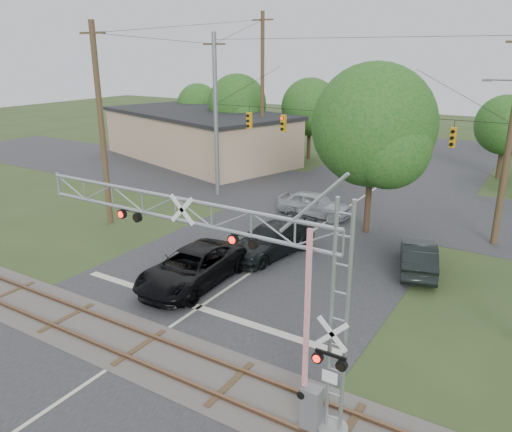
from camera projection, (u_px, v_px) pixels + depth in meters
The scene contains 14 objects.
ground at pixel (97, 377), 16.51m from camera, with size 160.00×160.00×0.00m, color #2B401D.
road_main at pixel (255, 270), 24.58m from camera, with size 14.00×90.00×0.02m, color #242426.
road_cross at pixel (358, 201), 35.88m from camera, with size 90.00×12.00×0.02m, color #242426.
railroad_track at pixel (140, 347), 18.11m from camera, with size 90.00×3.20×0.17m.
crossing_gantry at pixel (233, 269), 14.26m from camera, with size 11.23×0.89×6.95m.
traffic_signal_span at pixel (354, 129), 30.39m from camera, with size 19.34×0.36×11.50m.
pickup_black at pixel (192, 268), 22.82m from camera, with size 2.79×6.06×1.68m, color black.
car_dark at pixel (271, 240), 26.19m from camera, with size 2.28×5.62×1.63m, color black.
sedan_silver at pixel (314, 204), 32.37m from camera, with size 1.93×4.79×1.63m, color #9D9FA4.
suv_dark at pixel (418, 257), 24.20m from camera, with size 1.62×4.66×1.53m, color black.
commercial_building at pixel (198, 135), 49.19m from camera, with size 22.08×15.61×4.67m.
streetlight at pixel (508, 137), 32.80m from camera, with size 2.31×0.24×8.67m.
utility_poles at pixel (390, 113), 32.46m from camera, with size 25.80×27.12×13.48m.
treeline at pixel (433, 113), 39.69m from camera, with size 55.93×29.40×9.79m.
Camera 1 is at (11.84, -9.12, 10.29)m, focal length 35.00 mm.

